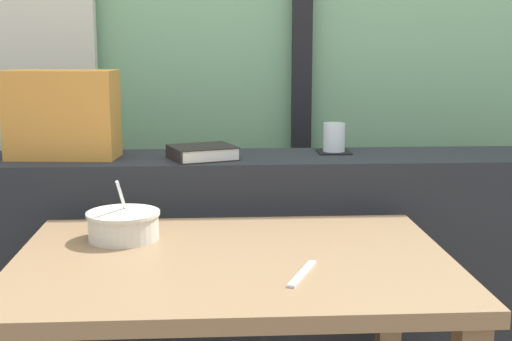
% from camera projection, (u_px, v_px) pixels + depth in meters
% --- Properties ---
extents(curtain_left_panel, '(0.56, 0.06, 2.50)m').
position_uv_depth(curtain_left_panel, '(14.00, 26.00, 2.50)').
color(curtain_left_panel, beige).
rests_on(curtain_left_panel, ground).
extents(window_divider_post, '(0.07, 0.05, 2.60)m').
position_uv_depth(window_divider_post, '(302.00, 13.00, 2.58)').
color(window_divider_post, black).
rests_on(window_divider_post, ground).
extents(dark_console_ledge, '(2.80, 0.31, 0.86)m').
position_uv_depth(dark_console_ledge, '(255.00, 290.00, 2.23)').
color(dark_console_ledge, '#23262B').
rests_on(dark_console_ledge, ground).
extents(breakfast_table, '(0.99, 0.72, 0.72)m').
position_uv_depth(breakfast_table, '(233.00, 307.00, 1.63)').
color(breakfast_table, brown).
rests_on(breakfast_table, ground).
extents(coaster_square, '(0.10, 0.10, 0.00)m').
position_uv_depth(coaster_square, '(334.00, 152.00, 2.22)').
color(coaster_square, black).
rests_on(coaster_square, dark_console_ledge).
extents(juice_glass, '(0.07, 0.07, 0.09)m').
position_uv_depth(juice_glass, '(334.00, 138.00, 2.21)').
color(juice_glass, white).
rests_on(juice_glass, coaster_square).
extents(closed_book, '(0.22, 0.20, 0.04)m').
position_uv_depth(closed_book, '(202.00, 152.00, 2.10)').
color(closed_book, black).
rests_on(closed_book, dark_console_ledge).
extents(throw_pillow, '(0.33, 0.17, 0.26)m').
position_uv_depth(throw_pillow, '(62.00, 115.00, 2.10)').
color(throw_pillow, '#D18938').
rests_on(throw_pillow, dark_console_ledge).
extents(soup_bowl, '(0.18, 0.18, 0.15)m').
position_uv_depth(soup_bowl, '(124.00, 225.00, 1.74)').
color(soup_bowl, beige).
rests_on(soup_bowl, breakfast_table).
extents(fork_utensil, '(0.08, 0.16, 0.01)m').
position_uv_depth(fork_utensil, '(302.00, 274.00, 1.48)').
color(fork_utensil, silver).
rests_on(fork_utensil, breakfast_table).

